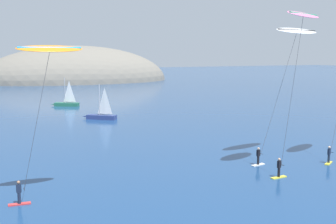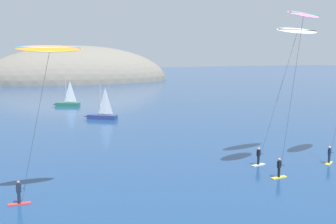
{
  "view_description": "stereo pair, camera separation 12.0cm",
  "coord_description": "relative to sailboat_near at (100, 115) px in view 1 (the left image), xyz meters",
  "views": [
    {
      "loc": [
        -11.55,
        -5.54,
        10.38
      ],
      "look_at": [
        3.93,
        25.87,
        5.56
      ],
      "focal_mm": 45.0,
      "sensor_mm": 36.0,
      "label": 1
    },
    {
      "loc": [
        -11.44,
        -5.59,
        10.38
      ],
      "look_at": [
        3.93,
        25.87,
        5.56
      ],
      "focal_mm": 45.0,
      "sensor_mm": 36.0,
      "label": 2
    }
  ],
  "objects": [
    {
      "name": "sailboat_far",
      "position": [
        -1.12,
        19.67,
        0.0
      ],
      "size": [
        5.49,
        4.07,
        5.7
      ],
      "color": "#23664C",
      "rests_on": "ground"
    },
    {
      "name": "sailboat_near",
      "position": [
        0.0,
        0.0,
        0.0
      ],
      "size": [
        5.09,
        4.66,
        5.7
      ],
      "color": "navy",
      "rests_on": "ground"
    },
    {
      "name": "headland_island",
      "position": [
        0.67,
        98.88,
        -0.64
      ],
      "size": [
        124.76,
        50.35,
        27.28
      ],
      "color": "slate",
      "rests_on": "ground"
    },
    {
      "name": "kitesurfer_pink",
      "position": [
        6.56,
        -37.2,
        12.03
      ],
      "size": [
        6.05,
        2.9,
        14.11
      ],
      "color": "yellow",
      "rests_on": "ground"
    },
    {
      "name": "kitesurfer_white",
      "position": [
        9.62,
        -33.12,
        11.14
      ],
      "size": [
        8.87,
        2.45,
        13.02
      ],
      "color": "silver",
      "rests_on": "ground"
    },
    {
      "name": "kitesurfer_orange",
      "position": [
        -14.36,
        -35.11,
        9.06
      ],
      "size": [
        5.49,
        1.36,
        11.08
      ],
      "color": "red",
      "rests_on": "ground"
    }
  ]
}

